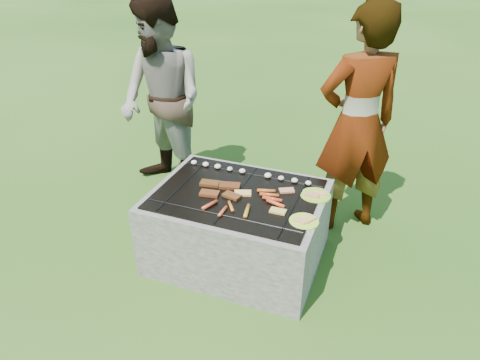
% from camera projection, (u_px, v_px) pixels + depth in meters
% --- Properties ---
extents(lawn, '(60.00, 60.00, 0.00)m').
position_uv_depth(lawn, '(238.00, 256.00, 3.55)').
color(lawn, '#204611').
rests_on(lawn, ground).
extents(fire_pit, '(1.30, 1.00, 0.62)m').
position_uv_depth(fire_pit, '(238.00, 228.00, 3.42)').
color(fire_pit, gray).
rests_on(fire_pit, ground).
extents(mushrooms, '(1.05, 0.06, 0.04)m').
position_uv_depth(mushrooms, '(247.00, 172.00, 3.52)').
color(mushrooms, white).
rests_on(mushrooms, fire_pit).
extents(pork_slabs, '(0.39, 0.27, 0.02)m').
position_uv_depth(pork_slabs, '(220.00, 189.00, 3.29)').
color(pork_slabs, brown).
rests_on(pork_slabs, fire_pit).
extents(sausages, '(0.56, 0.48, 0.03)m').
position_uv_depth(sausages, '(252.00, 202.00, 3.12)').
color(sausages, orange).
rests_on(sausages, fire_pit).
extents(bread_on_grate, '(0.45, 0.39, 0.02)m').
position_uv_depth(bread_on_grate, '(266.00, 197.00, 3.19)').
color(bread_on_grate, '#E4C174').
rests_on(bread_on_grate, fire_pit).
extents(plate_far, '(0.29, 0.29, 0.03)m').
position_uv_depth(plate_far, '(315.00, 195.00, 3.23)').
color(plate_far, '#DFEB38').
rests_on(plate_far, fire_pit).
extents(plate_near, '(0.24, 0.24, 0.03)m').
position_uv_depth(plate_near, '(304.00, 221.00, 2.93)').
color(plate_near, yellow).
rests_on(plate_near, fire_pit).
extents(cook, '(0.85, 0.79, 1.95)m').
position_uv_depth(cook, '(357.00, 124.00, 3.51)').
color(cook, gray).
rests_on(cook, ground).
extents(bystander, '(1.15, 1.05, 1.91)m').
position_uv_depth(bystander, '(162.00, 101.00, 4.09)').
color(bystander, '#A49889').
rests_on(bystander, ground).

